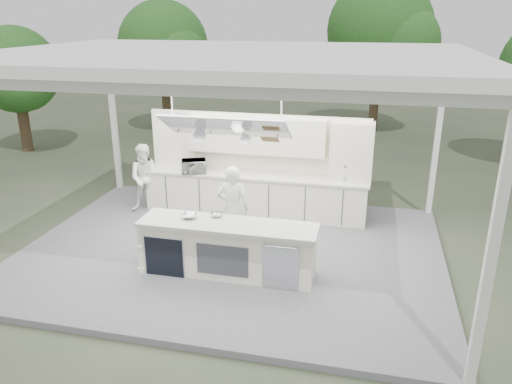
% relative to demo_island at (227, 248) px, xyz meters
% --- Properties ---
extents(ground, '(90.00, 90.00, 0.00)m').
position_rel_demo_island_xyz_m(ground, '(-0.18, 0.91, -0.60)').
color(ground, '#464C34').
rests_on(ground, ground).
extents(stage_deck, '(8.00, 6.00, 0.12)m').
position_rel_demo_island_xyz_m(stage_deck, '(-0.18, 0.91, -0.54)').
color(stage_deck, slate).
rests_on(stage_deck, ground).
extents(tent, '(8.20, 6.20, 3.86)m').
position_rel_demo_island_xyz_m(tent, '(-0.18, 0.90, 3.11)').
color(tent, white).
rests_on(tent, ground).
extents(demo_island, '(3.10, 0.79, 0.95)m').
position_rel_demo_island_xyz_m(demo_island, '(0.00, 0.00, 0.00)').
color(demo_island, white).
rests_on(demo_island, stage_deck).
extents(back_counter, '(5.08, 0.72, 0.95)m').
position_rel_demo_island_xyz_m(back_counter, '(-0.18, 2.81, 0.00)').
color(back_counter, white).
rests_on(back_counter, stage_deck).
extents(back_wall_unit, '(5.05, 0.48, 2.25)m').
position_rel_demo_island_xyz_m(back_wall_unit, '(0.27, 3.03, 0.98)').
color(back_wall_unit, white).
rests_on(back_wall_unit, stage_deck).
extents(tree_cluster, '(19.55, 9.40, 5.85)m').
position_rel_demo_island_xyz_m(tree_cluster, '(-0.34, 10.68, 2.69)').
color(tree_cluster, '#433321').
rests_on(tree_cluster, ground).
extents(head_chef, '(0.65, 0.45, 1.70)m').
position_rel_demo_island_xyz_m(head_chef, '(-0.15, 0.93, 0.37)').
color(head_chef, white).
rests_on(head_chef, stage_deck).
extents(sous_chef, '(0.92, 0.82, 1.58)m').
position_rel_demo_island_xyz_m(sous_chef, '(-2.64, 2.46, 0.31)').
color(sous_chef, white).
rests_on(sous_chef, stage_deck).
extents(toaster_oven, '(0.63, 0.52, 0.30)m').
position_rel_demo_island_xyz_m(toaster_oven, '(-1.53, 2.61, 0.62)').
color(toaster_oven, '#B5B8BC').
rests_on(toaster_oven, back_counter).
extents(bowl_large, '(0.34, 0.34, 0.07)m').
position_rel_demo_island_xyz_m(bowl_large, '(-0.70, 0.08, 0.51)').
color(bowl_large, '#BBBCC2').
rests_on(bowl_large, demo_island).
extents(bowl_small, '(0.29, 0.29, 0.07)m').
position_rel_demo_island_xyz_m(bowl_small, '(-0.25, 0.26, 0.51)').
color(bowl_small, silver).
rests_on(bowl_small, demo_island).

